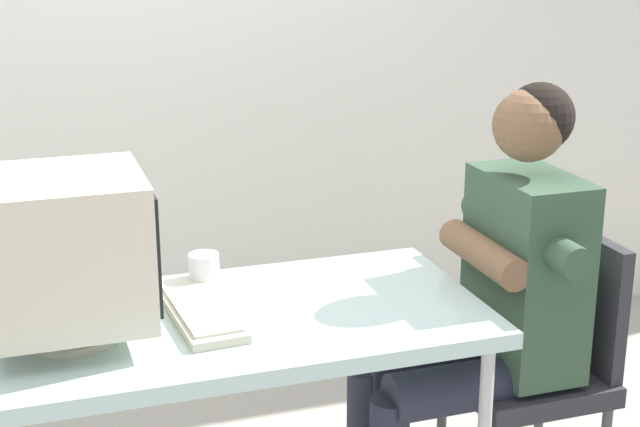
% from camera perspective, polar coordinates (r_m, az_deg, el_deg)
% --- Properties ---
extents(desk, '(1.35, 0.67, 0.76)m').
position_cam_1_polar(desk, '(2.50, -5.68, -7.25)').
color(desk, '#B7B7BC').
rests_on(desk, ground_plane).
extents(crt_monitor, '(0.38, 0.37, 0.41)m').
position_cam_1_polar(crt_monitor, '(2.33, -14.75, -2.08)').
color(crt_monitor, beige).
rests_on(crt_monitor, desk).
extents(keyboard, '(0.17, 0.45, 0.03)m').
position_cam_1_polar(keyboard, '(2.49, -7.25, -5.67)').
color(keyboard, beige).
rests_on(keyboard, desk).
extents(office_chair, '(0.41, 0.41, 0.87)m').
position_cam_1_polar(office_chair, '(2.93, 13.19, -8.29)').
color(office_chair, '#4C4C51').
rests_on(office_chair, ground_plane).
extents(person_seated, '(0.73, 0.57, 1.32)m').
position_cam_1_polar(person_seated, '(2.75, 10.02, -4.92)').
color(person_seated, '#334C38').
rests_on(person_seated, ground_plane).
extents(desk_mug, '(0.08, 0.09, 0.10)m').
position_cam_1_polar(desk_mug, '(2.65, -6.94, -3.40)').
color(desk_mug, white).
rests_on(desk_mug, desk).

